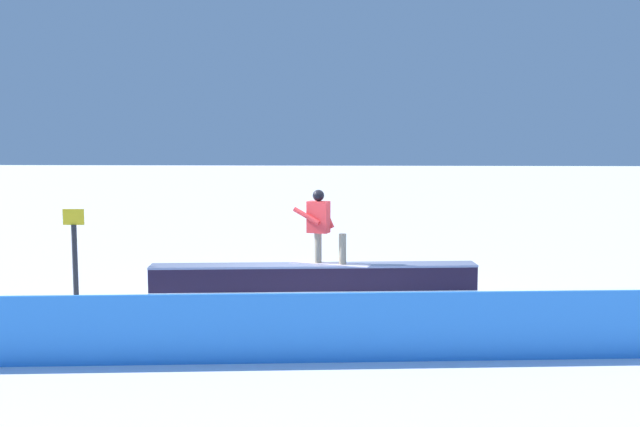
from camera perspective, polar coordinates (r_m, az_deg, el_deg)
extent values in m
plane|color=white|center=(14.24, -0.47, -6.85)|extent=(120.00, 120.00, 0.00)
cube|color=black|center=(14.17, -0.47, -5.47)|extent=(6.19, 0.96, 0.70)
cube|color=white|center=(14.20, -0.47, -6.16)|extent=(6.20, 0.97, 0.17)
cube|color=#7F86A4|center=(14.10, -0.47, -3.99)|extent=(6.19, 1.02, 0.04)
cube|color=silver|center=(14.11, 0.78, -3.87)|extent=(1.55, 0.73, 0.01)
cylinder|color=gray|center=(14.14, -0.16, -2.63)|extent=(0.18, 0.18, 0.57)
cylinder|color=gray|center=(13.98, 1.74, -2.74)|extent=(0.18, 0.18, 0.57)
cube|color=red|center=(14.06, -0.12, -0.27)|extent=(0.45, 0.35, 0.60)
sphere|color=black|center=(14.02, -0.12, 1.39)|extent=(0.22, 0.22, 0.22)
cylinder|color=red|center=(13.97, -1.05, -0.19)|extent=(0.53, 0.25, 0.33)
cylinder|color=red|center=(14.18, 0.49, -0.10)|extent=(0.33, 0.18, 0.53)
cube|color=#2F82E8|center=(10.53, -1.43, -8.78)|extent=(13.59, 1.19, 0.99)
cylinder|color=#262628|center=(14.82, -18.27, -3.70)|extent=(0.10, 0.10, 1.50)
cube|color=yellow|center=(14.70, -18.39, -0.25)|extent=(0.40, 0.04, 0.30)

